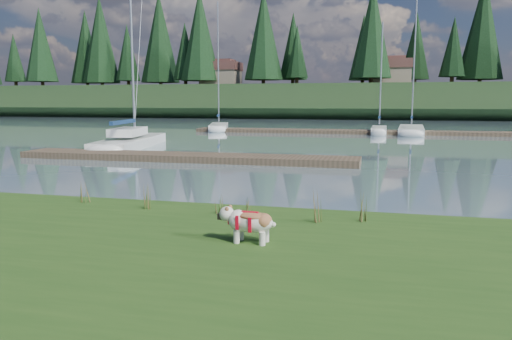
# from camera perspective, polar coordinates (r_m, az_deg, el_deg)

# --- Properties ---
(ground) EXTENTS (200.00, 200.00, 0.00)m
(ground) POSITION_cam_1_polar(r_m,az_deg,el_deg) (42.69, 7.63, 4.20)
(ground) COLOR #7A95A2
(ground) RESTS_ON ground
(bank) EXTENTS (60.00, 9.00, 0.35)m
(bank) POSITION_cam_1_polar(r_m,az_deg,el_deg) (8.35, -22.38, -10.50)
(bank) COLOR #2B4C18
(bank) RESTS_ON ground
(ridge) EXTENTS (200.00, 20.00, 5.00)m
(ridge) POSITION_cam_1_polar(r_m,az_deg,el_deg) (85.46, 10.99, 7.63)
(ridge) COLOR #1C3218
(ridge) RESTS_ON ground
(bulldog) EXTENTS (0.99, 0.45, 0.59)m
(bulldog) POSITION_cam_1_polar(r_m,az_deg,el_deg) (8.44, -0.74, -5.84)
(bulldog) COLOR silver
(bulldog) RESTS_ON bank
(sailboat_main) EXTENTS (3.98, 10.42, 14.57)m
(sailboat_main) POSITION_cam_1_polar(r_m,az_deg,el_deg) (31.01, -13.70, 3.43)
(sailboat_main) COLOR white
(sailboat_main) RESTS_ON ground
(dock_near) EXTENTS (16.00, 2.00, 0.30)m
(dock_near) POSITION_cam_1_polar(r_m,az_deg,el_deg) (23.22, -8.29, 1.47)
(dock_near) COLOR #4C3D2C
(dock_near) RESTS_ON ground
(dock_far) EXTENTS (26.00, 2.20, 0.30)m
(dock_far) POSITION_cam_1_polar(r_m,az_deg,el_deg) (42.50, 10.32, 4.32)
(dock_far) COLOR #4C3D2C
(dock_far) RESTS_ON ground
(sailboat_bg_1) EXTENTS (3.66, 7.98, 11.74)m
(sailboat_bg_1) POSITION_cam_1_polar(r_m,az_deg,el_deg) (47.57, -4.23, 5.02)
(sailboat_bg_1) COLOR white
(sailboat_bg_1) RESTS_ON ground
(sailboat_bg_2) EXTENTS (1.23, 5.97, 9.18)m
(sailboat_bg_2) POSITION_cam_1_polar(r_m,az_deg,el_deg) (43.33, 13.90, 4.53)
(sailboat_bg_2) COLOR white
(sailboat_bg_2) RESTS_ON ground
(sailboat_bg_3) EXTENTS (2.44, 9.84, 14.12)m
(sailboat_bg_3) POSITION_cam_1_polar(r_m,az_deg,el_deg) (44.87, 17.33, 4.50)
(sailboat_bg_3) COLOR white
(sailboat_bg_3) RESTS_ON ground
(weed_0) EXTENTS (0.17, 0.14, 0.60)m
(weed_0) POSITION_cam_1_polar(r_m,az_deg,el_deg) (11.30, -12.30, -3.10)
(weed_0) COLOR #475B23
(weed_0) RESTS_ON bank
(weed_1) EXTENTS (0.17, 0.14, 0.44)m
(weed_1) POSITION_cam_1_polar(r_m,az_deg,el_deg) (10.58, -4.28, -4.07)
(weed_1) COLOR #475B23
(weed_1) RESTS_ON bank
(weed_2) EXTENTS (0.17, 0.14, 0.75)m
(weed_2) POSITION_cam_1_polar(r_m,az_deg,el_deg) (9.88, 6.90, -4.19)
(weed_2) COLOR #475B23
(weed_2) RESTS_ON bank
(weed_3) EXTENTS (0.17, 0.14, 0.58)m
(weed_3) POSITION_cam_1_polar(r_m,az_deg,el_deg) (12.41, -19.06, -2.42)
(weed_3) COLOR #475B23
(weed_3) RESTS_ON bank
(weed_4) EXTENTS (0.17, 0.14, 0.47)m
(weed_4) POSITION_cam_1_polar(r_m,az_deg,el_deg) (10.37, -0.67, -4.22)
(weed_4) COLOR #475B23
(weed_4) RESTS_ON bank
(weed_5) EXTENTS (0.17, 0.14, 0.62)m
(weed_5) POSITION_cam_1_polar(r_m,az_deg,el_deg) (10.14, 12.34, -4.32)
(weed_5) COLOR #475B23
(weed_5) RESTS_ON bank
(mud_lip) EXTENTS (60.00, 0.50, 0.14)m
(mud_lip) POSITION_cam_1_polar(r_m,az_deg,el_deg) (12.05, -9.84, -4.93)
(mud_lip) COLOR #33281C
(mud_lip) RESTS_ON ground
(conifer_0) EXTENTS (5.72, 5.72, 14.15)m
(conifer_0) POSITION_cam_1_polar(r_m,az_deg,el_deg) (99.84, -23.41, 12.99)
(conifer_0) COLOR #382619
(conifer_0) RESTS_ON ridge
(conifer_1) EXTENTS (4.40, 4.40, 11.30)m
(conifer_1) POSITION_cam_1_polar(r_m,az_deg,el_deg) (95.00, -14.47, 12.85)
(conifer_1) COLOR #382619
(conifer_1) RESTS_ON ridge
(conifer_2) EXTENTS (6.60, 6.60, 16.05)m
(conifer_2) POSITION_cam_1_polar(r_m,az_deg,el_deg) (86.36, -6.42, 15.08)
(conifer_2) COLOR #382619
(conifer_2) RESTS_ON ridge
(conifer_3) EXTENTS (4.84, 4.84, 12.25)m
(conifer_3) POSITION_cam_1_polar(r_m,az_deg,el_deg) (86.09, 4.26, 13.91)
(conifer_3) COLOR #382619
(conifer_3) RESTS_ON ridge
(conifer_4) EXTENTS (6.16, 6.16, 15.10)m
(conifer_4) POSITION_cam_1_polar(r_m,az_deg,el_deg) (79.03, 13.15, 15.26)
(conifer_4) COLOR #382619
(conifer_4) RESTS_ON ridge
(conifer_5) EXTENTS (3.96, 3.96, 10.35)m
(conifer_5) POSITION_cam_1_polar(r_m,az_deg,el_deg) (83.35, 21.64, 12.96)
(conifer_5) COLOR #382619
(conifer_5) RESTS_ON ridge
(house_0) EXTENTS (6.30, 5.30, 4.65)m
(house_0) POSITION_cam_1_polar(r_m,az_deg,el_deg) (86.70, -3.99, 10.94)
(house_0) COLOR gray
(house_0) RESTS_ON ridge
(house_1) EXTENTS (6.30, 5.30, 4.65)m
(house_1) POSITION_cam_1_polar(r_m,az_deg,el_deg) (83.46, 15.19, 10.81)
(house_1) COLOR gray
(house_1) RESTS_ON ridge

